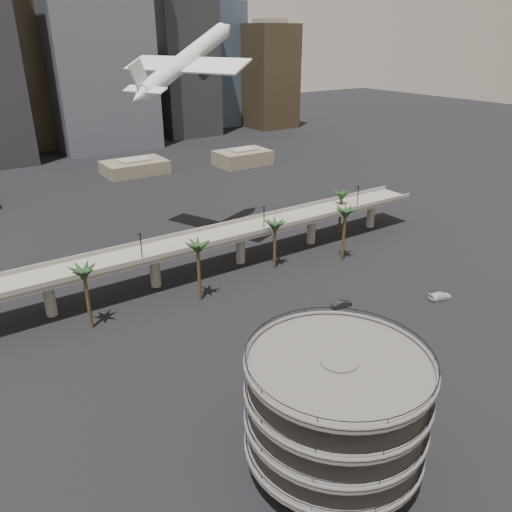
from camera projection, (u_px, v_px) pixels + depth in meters
ground at (378, 409)px, 73.53m from camera, size 700.00×700.00×0.00m
parking_ramp at (336, 405)px, 59.83m from camera, size 22.20×22.20×17.35m
overpass at (199, 244)px, 112.12m from camera, size 130.00×9.30×14.70m
palm_trees at (261, 228)px, 110.54m from camera, size 76.40×18.40×14.00m
low_buildings at (104, 176)px, 183.46m from camera, size 135.00×27.50×6.80m
skyline at (56, 52)px, 227.77m from camera, size 269.00×86.00×118.58m
airborne_jet at (186, 61)px, 112.19m from camera, size 34.49×32.56×18.10m
car_a at (290, 365)px, 81.92m from camera, size 4.60×2.37×1.50m
car_b at (341, 304)px, 100.76m from camera, size 4.47×2.10×1.42m
car_c at (440, 296)px, 103.76m from camera, size 5.43×3.25×1.47m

